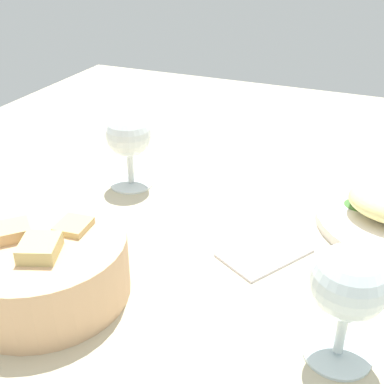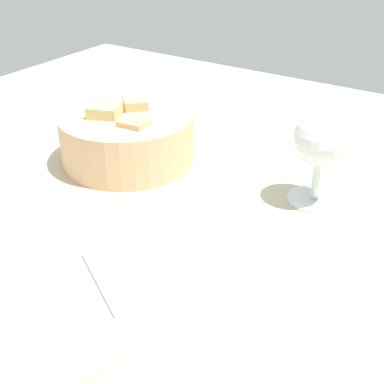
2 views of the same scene
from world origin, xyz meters
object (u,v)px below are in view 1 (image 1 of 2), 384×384
at_px(wine_glass_far, 349,288).
at_px(wine_glass_near, 129,139).
at_px(bread_basket, 42,266).
at_px(folded_napkin, 265,251).

bearing_deg(wine_glass_far, wine_glass_near, -33.52).
relative_size(bread_basket, wine_glass_far, 1.53).
xyz_separation_m(wine_glass_near, folded_napkin, (-0.25, 0.10, -0.08)).
distance_m(wine_glass_near, wine_glass_far, 0.44).
distance_m(bread_basket, wine_glass_near, 0.28).
height_order(wine_glass_near, wine_glass_far, wine_glass_far).
xyz_separation_m(bread_basket, folded_napkin, (-0.21, -0.17, -0.03)).
relative_size(wine_glass_near, folded_napkin, 1.11).
bearing_deg(wine_glass_near, bread_basket, 98.43).
relative_size(wine_glass_near, wine_glass_far, 0.97).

